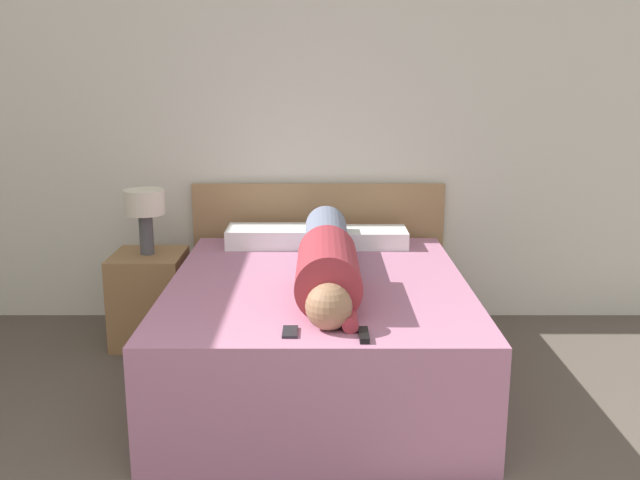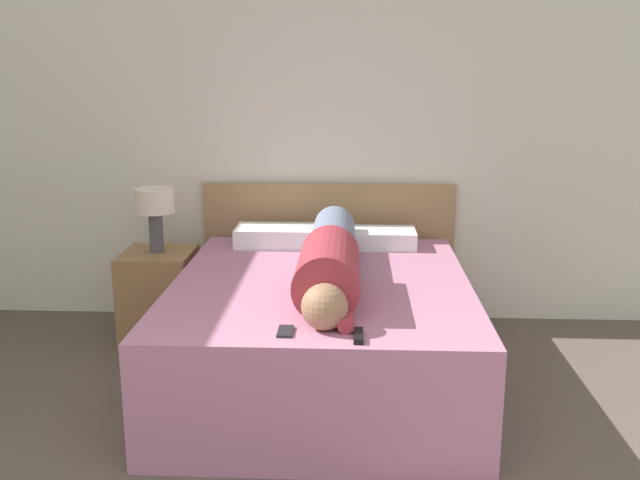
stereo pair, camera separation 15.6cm
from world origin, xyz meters
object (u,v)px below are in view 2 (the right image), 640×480
at_px(pillow_near_headboard, 276,236).
at_px(pillow_second, 377,238).
at_px(tv_remote, 358,336).
at_px(cell_phone, 285,331).
at_px(person_lying, 330,259).
at_px(table_lamp, 155,206).
at_px(nightstand, 160,296).
at_px(bed, 321,332).

xyz_separation_m(pillow_near_headboard, pillow_second, (0.63, 0.00, -0.01)).
bearing_deg(tv_remote, cell_phone, 170.38).
bearing_deg(person_lying, cell_phone, -103.06).
height_order(table_lamp, tv_remote, table_lamp).
bearing_deg(tv_remote, pillow_second, 85.59).
bearing_deg(table_lamp, cell_phone, -56.25).
distance_m(nightstand, tv_remote, 1.93).
xyz_separation_m(nightstand, person_lying, (1.09, -0.69, 0.44)).
bearing_deg(cell_phone, pillow_second, 74.31).
xyz_separation_m(pillow_second, tv_remote, (-0.12, -1.58, -0.04)).
height_order(nightstand, tv_remote, tv_remote).
height_order(nightstand, table_lamp, table_lamp).
relative_size(person_lying, tv_remote, 10.62).
relative_size(bed, pillow_second, 3.97).
relative_size(bed, tv_remote, 12.70).
bearing_deg(table_lamp, tv_remote, -49.41).
distance_m(nightstand, pillow_near_headboard, 0.82).
height_order(nightstand, pillow_second, pillow_second).
bearing_deg(pillow_second, person_lying, -107.91).
distance_m(table_lamp, tv_remote, 1.92).
relative_size(nightstand, pillow_second, 1.18).
relative_size(bed, pillow_near_headboard, 3.77).
relative_size(pillow_near_headboard, cell_phone, 3.89).
xyz_separation_m(nightstand, tv_remote, (1.24, -1.44, 0.31)).
distance_m(bed, nightstand, 1.21).
distance_m(table_lamp, person_lying, 1.30).
bearing_deg(table_lamp, bed, -30.23).
height_order(bed, person_lying, person_lying).
relative_size(pillow_near_headboard, pillow_second, 1.05).
relative_size(nightstand, cell_phone, 4.37).
height_order(table_lamp, person_lying, table_lamp).
xyz_separation_m(table_lamp, tv_remote, (1.24, -1.44, -0.26)).
distance_m(person_lying, pillow_near_headboard, 0.90).
bearing_deg(tv_remote, table_lamp, 130.59).
bearing_deg(tv_remote, pillow_near_headboard, 107.90).
distance_m(person_lying, tv_remote, 0.78).
bearing_deg(person_lying, table_lamp, 147.95).
distance_m(pillow_second, cell_phone, 1.59).
xyz_separation_m(table_lamp, pillow_second, (1.36, 0.14, -0.22)).
distance_m(pillow_near_headboard, tv_remote, 1.66).
height_order(nightstand, cell_phone, cell_phone).
height_order(table_lamp, pillow_second, table_lamp).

